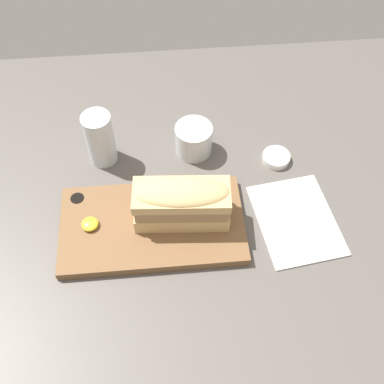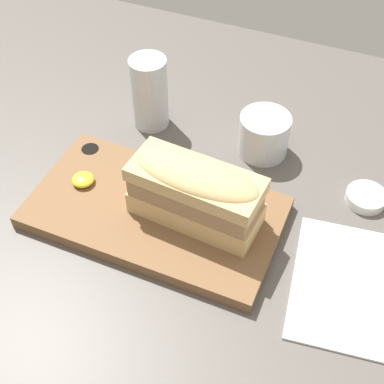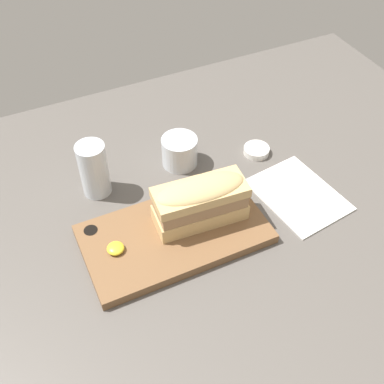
{
  "view_description": "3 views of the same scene",
  "coord_description": "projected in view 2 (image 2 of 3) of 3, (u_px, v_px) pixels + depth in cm",
  "views": [
    {
      "loc": [
        3.48,
        -48.27,
        84.67
      ],
      "look_at": [
        8.19,
        5.45,
        9.11
      ],
      "focal_mm": 45.0,
      "sensor_mm": 36.0,
      "label": 1
    },
    {
      "loc": [
        24.8,
        -42.23,
        62.62
      ],
      "look_at": [
        5.5,
        3.19,
        8.91
      ],
      "focal_mm": 50.0,
      "sensor_mm": 36.0,
      "label": 2
    },
    {
      "loc": [
        -22.55,
        -53.97,
        77.87
      ],
      "look_at": [
        5.21,
        5.24,
        10.14
      ],
      "focal_mm": 45.0,
      "sensor_mm": 36.0,
      "label": 3
    }
  ],
  "objects": [
    {
      "name": "napkin",
      "position": [
        351.0,
        286.0,
        0.71
      ],
      "size": [
        17.74,
        21.76,
        0.4
      ],
      "rotation": [
        0.0,
        0.0,
        0.13
      ],
      "color": "white",
      "rests_on": "dining_table"
    },
    {
      "name": "serving_board",
      "position": [
        157.0,
        213.0,
        0.78
      ],
      "size": [
        36.3,
        19.88,
        2.16
      ],
      "color": "brown",
      "rests_on": "dining_table"
    },
    {
      "name": "condiment_dish",
      "position": [
        366.0,
        197.0,
        0.8
      ],
      "size": [
        6.06,
        6.06,
        1.6
      ],
      "color": "white",
      "rests_on": "dining_table"
    },
    {
      "name": "sandwich",
      "position": [
        196.0,
        190.0,
        0.72
      ],
      "size": [
        18.79,
        8.83,
        9.93
      ],
      "rotation": [
        0.0,
        0.0,
        -0.07
      ],
      "color": "tan",
      "rests_on": "serving_board"
    },
    {
      "name": "wine_glass",
      "position": [
        264.0,
        137.0,
        0.86
      ],
      "size": [
        8.19,
        8.19,
        6.96
      ],
      "color": "silver",
      "rests_on": "dining_table"
    },
    {
      "name": "dining_table",
      "position": [
        149.0,
        232.0,
        0.78
      ],
      "size": [
        160.31,
        115.14,
        2.0
      ],
      "color": "#56514C",
      "rests_on": "ground"
    },
    {
      "name": "water_glass",
      "position": [
        150.0,
        97.0,
        0.9
      ],
      "size": [
        6.17,
        6.17,
        12.69
      ],
      "color": "silver",
      "rests_on": "dining_table"
    },
    {
      "name": "mustard_dollop",
      "position": [
        83.0,
        180.0,
        0.8
      ],
      "size": [
        3.35,
        3.35,
        1.34
      ],
      "color": "yellow",
      "rests_on": "serving_board"
    }
  ]
}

